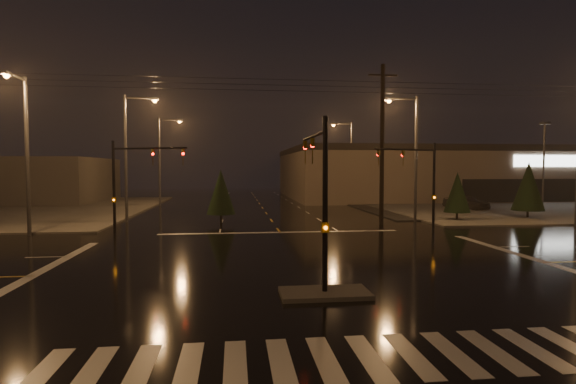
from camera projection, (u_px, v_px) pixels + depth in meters
name	position (u px, v px, depth m)	size (l,w,h in m)	color
ground	(306.00, 269.00, 19.06)	(140.00, 140.00, 0.00)	black
sidewalk_ne	(519.00, 205.00, 52.35)	(36.00, 36.00, 0.12)	#403E3A
median_island	(325.00, 293.00, 15.09)	(3.00, 1.60, 0.15)	#403E3A
crosswalk	(369.00, 357.00, 10.14)	(15.00, 2.60, 0.01)	beige
stop_bar_far	(280.00, 232.00, 29.97)	(16.00, 0.50, 0.01)	beige
parking_lot	(571.00, 206.00, 50.96)	(50.00, 24.00, 0.08)	black
retail_building	(484.00, 171.00, 68.60)	(60.20, 28.30, 7.20)	#756353
signal_mast_median	(320.00, 183.00, 15.82)	(0.25, 4.59, 6.00)	black
signal_mast_ne	(422.00, 176.00, 30.03)	(4.84, 1.86, 6.00)	black
signal_mast_nw	(129.00, 176.00, 27.79)	(4.84, 1.86, 6.00)	black
streetlight_1	(130.00, 149.00, 35.28)	(2.77, 0.32, 10.00)	#38383A
streetlight_2	(162.00, 155.00, 51.15)	(2.77, 0.32, 10.00)	#38383A
streetlight_3	(412.00, 149.00, 35.94)	(2.77, 0.32, 10.00)	#38383A
streetlight_4	(349.00, 156.00, 55.78)	(2.77, 0.32, 10.00)	#38383A
streetlight_5	(24.00, 144.00, 27.96)	(0.32, 2.77, 10.00)	#38383A
utility_pole_1	(382.00, 144.00, 33.57)	(2.20, 0.32, 12.00)	black
conifer_0	(457.00, 192.00, 36.58)	(2.10, 2.10, 3.98)	black
conifer_1	(528.00, 186.00, 38.17)	(2.64, 2.64, 4.83)	black
conifer_3	(221.00, 192.00, 35.01)	(2.24, 2.24, 4.20)	black
car_parked	(466.00, 202.00, 46.28)	(1.92, 4.78, 1.63)	black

